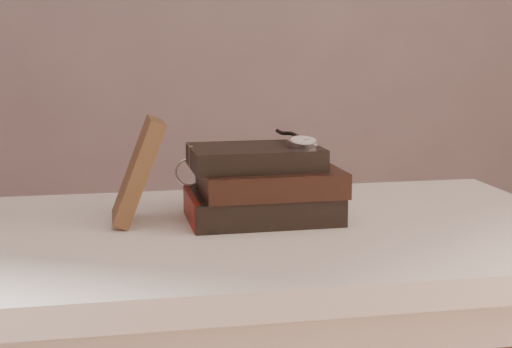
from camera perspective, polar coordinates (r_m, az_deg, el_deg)
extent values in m
cube|color=white|center=(1.17, 0.97, -4.91)|extent=(1.00, 0.60, 0.04)
cube|color=white|center=(1.19, 0.96, -7.69)|extent=(0.88, 0.49, 0.08)
cube|color=black|center=(1.20, 0.47, -2.45)|extent=(0.24, 0.17, 0.04)
cube|color=#EFE6C3|center=(1.21, 0.60, -2.45)|extent=(0.23, 0.15, 0.03)
cube|color=gold|center=(1.21, -5.13, -2.44)|extent=(0.01, 0.01, 0.05)
cube|color=maroon|center=(1.19, -4.94, -2.70)|extent=(0.01, 0.15, 0.05)
cube|color=black|center=(1.19, 1.11, -0.55)|extent=(0.22, 0.16, 0.04)
cube|color=#EFE6C3|center=(1.19, 1.25, -0.54)|extent=(0.22, 0.14, 0.03)
cube|color=gold|center=(1.19, -4.20, -0.54)|extent=(0.01, 0.01, 0.04)
cube|color=black|center=(1.20, -0.09, 1.31)|extent=(0.21, 0.15, 0.03)
cube|color=#EFE6C3|center=(1.20, 0.05, 1.31)|extent=(0.20, 0.14, 0.03)
cube|color=gold|center=(1.20, -5.00, 1.31)|extent=(0.01, 0.01, 0.04)
cube|color=#452C1A|center=(1.19, -9.03, 0.26)|extent=(0.09, 0.11, 0.17)
cylinder|color=silver|center=(1.19, 3.65, 2.39)|extent=(0.05, 0.05, 0.02)
cylinder|color=white|center=(1.19, 3.66, 2.60)|extent=(0.04, 0.04, 0.01)
torus|color=silver|center=(1.19, 3.66, 2.58)|extent=(0.05, 0.05, 0.01)
cylinder|color=silver|center=(1.21, 3.29, 2.58)|extent=(0.01, 0.01, 0.01)
cube|color=black|center=(1.19, 3.58, 2.69)|extent=(0.00, 0.01, 0.00)
cube|color=black|center=(1.19, 3.89, 2.66)|extent=(0.01, 0.00, 0.00)
sphere|color=black|center=(1.22, 3.20, 2.88)|extent=(0.01, 0.01, 0.01)
sphere|color=black|center=(1.23, 3.02, 2.99)|extent=(0.01, 0.01, 0.01)
sphere|color=black|center=(1.24, 2.84, 3.08)|extent=(0.01, 0.01, 0.01)
sphere|color=black|center=(1.25, 2.67, 3.13)|extent=(0.01, 0.01, 0.01)
sphere|color=black|center=(1.26, 2.49, 3.14)|extent=(0.01, 0.01, 0.01)
sphere|color=black|center=(1.26, 2.32, 3.13)|extent=(0.01, 0.01, 0.01)
sphere|color=black|center=(1.27, 2.15, 3.13)|extent=(0.01, 0.01, 0.01)
sphere|color=black|center=(1.28, 1.98, 3.16)|extent=(0.01, 0.01, 0.01)
sphere|color=black|center=(1.29, 1.81, 3.23)|extent=(0.01, 0.01, 0.01)
sphere|color=black|center=(1.30, 1.65, 3.33)|extent=(0.01, 0.01, 0.01)
torus|color=silver|center=(1.25, -5.17, 0.13)|extent=(0.05, 0.02, 0.05)
torus|color=silver|center=(1.26, -2.85, 0.21)|extent=(0.05, 0.02, 0.05)
cylinder|color=silver|center=(1.25, -4.01, 0.30)|extent=(0.01, 0.00, 0.00)
cylinder|color=silver|center=(1.30, -6.40, 0.25)|extent=(0.01, 0.11, 0.03)
cylinder|color=silver|center=(1.31, -2.28, 0.40)|extent=(0.01, 0.11, 0.03)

